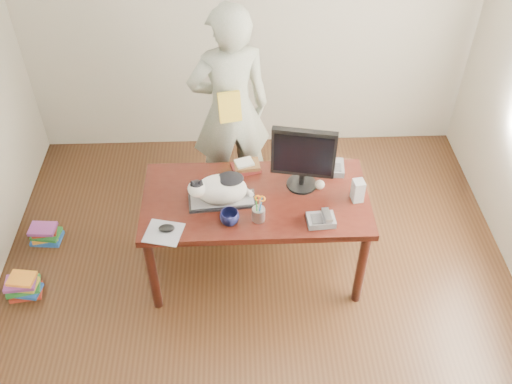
% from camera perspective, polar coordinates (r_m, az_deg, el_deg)
% --- Properties ---
extents(room, '(4.50, 4.50, 4.50)m').
position_cam_1_polar(room, '(3.17, 0.37, -0.09)').
color(room, black).
rests_on(room, ground).
extents(desk, '(1.60, 0.80, 0.75)m').
position_cam_1_polar(desk, '(4.18, -0.07, -1.30)').
color(desk, black).
rests_on(desk, ground).
extents(keyboard, '(0.48, 0.22, 0.03)m').
position_cam_1_polar(keyboard, '(3.98, -3.40, -0.89)').
color(keyboard, black).
rests_on(keyboard, desk).
extents(cat, '(0.46, 0.26, 0.26)m').
position_cam_1_polar(cat, '(3.90, -3.68, 0.34)').
color(cat, white).
rests_on(cat, keyboard).
extents(monitor, '(0.44, 0.26, 0.50)m').
position_cam_1_polar(monitor, '(3.93, 4.75, 3.58)').
color(monitor, black).
rests_on(monitor, desk).
extents(pen_cup, '(0.11, 0.11, 0.22)m').
position_cam_1_polar(pen_cup, '(3.82, 0.27, -2.10)').
color(pen_cup, gray).
rests_on(pen_cup, desk).
extents(mousepad, '(0.28, 0.26, 0.01)m').
position_cam_1_polar(mousepad, '(3.82, -9.22, -4.04)').
color(mousepad, '#9DA1A9').
rests_on(mousepad, desk).
extents(mouse, '(0.12, 0.09, 0.04)m').
position_cam_1_polar(mouse, '(3.82, -8.93, -3.60)').
color(mouse, black).
rests_on(mouse, mousepad).
extents(coffee_mug, '(0.18, 0.18, 0.10)m').
position_cam_1_polar(coffee_mug, '(3.81, -2.66, -2.57)').
color(coffee_mug, black).
rests_on(coffee_mug, desk).
extents(phone, '(0.19, 0.17, 0.08)m').
position_cam_1_polar(phone, '(3.85, 6.58, -2.75)').
color(phone, slate).
rests_on(phone, desk).
extents(speaker, '(0.09, 0.09, 0.17)m').
position_cam_1_polar(speaker, '(4.01, 10.15, 0.15)').
color(speaker, '#9C9C9E').
rests_on(speaker, desk).
extents(baseball, '(0.07, 0.07, 0.07)m').
position_cam_1_polar(baseball, '(4.09, 6.40, 0.74)').
color(baseball, beige).
rests_on(baseball, desk).
extents(book_stack, '(0.23, 0.19, 0.08)m').
position_cam_1_polar(book_stack, '(4.22, -1.01, 2.60)').
color(book_stack, '#531616').
rests_on(book_stack, desk).
extents(calculator, '(0.15, 0.19, 0.05)m').
position_cam_1_polar(calculator, '(4.26, 7.86, 2.44)').
color(calculator, slate).
rests_on(calculator, desk).
extents(person, '(0.73, 0.56, 1.81)m').
position_cam_1_polar(person, '(4.59, -2.60, 8.17)').
color(person, beige).
rests_on(person, ground).
extents(held_book, '(0.19, 0.14, 0.24)m').
position_cam_1_polar(held_book, '(4.37, -2.65, 8.50)').
color(held_book, yellow).
rests_on(held_book, person).
extents(book_pile_a, '(0.27, 0.22, 0.18)m').
position_cam_1_polar(book_pile_a, '(4.67, -22.21, -8.70)').
color(book_pile_a, maroon).
rests_on(book_pile_a, ground).
extents(book_pile_b, '(0.26, 0.20, 0.15)m').
position_cam_1_polar(book_pile_b, '(5.01, -20.31, -3.94)').
color(book_pile_b, '#1C50A8').
rests_on(book_pile_b, ground).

